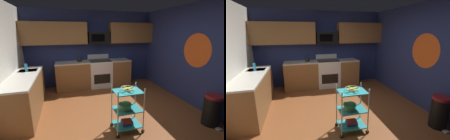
# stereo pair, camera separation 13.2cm
# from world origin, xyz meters

# --- Properties ---
(floor) EXTENTS (4.40, 4.80, 0.04)m
(floor) POSITION_xyz_m (0.00, 0.00, -0.02)
(floor) COLOR brown
(floor) RESTS_ON ground
(wall_back) EXTENTS (4.52, 0.06, 2.60)m
(wall_back) POSITION_xyz_m (0.00, 2.43, 1.30)
(wall_back) COLOR navy
(wall_back) RESTS_ON ground
(wall_right) EXTENTS (0.06, 4.80, 2.60)m
(wall_right) POSITION_xyz_m (2.23, 0.00, 1.30)
(wall_right) COLOR navy
(wall_right) RESTS_ON ground
(wall_flower_decal) EXTENTS (0.00, 0.84, 0.84)m
(wall_flower_decal) POSITION_xyz_m (2.20, -0.01, 1.45)
(wall_flower_decal) COLOR #E5591E
(counter_run) EXTENTS (3.47, 2.64, 0.92)m
(counter_run) POSITION_xyz_m (-0.86, 1.51, 0.46)
(counter_run) COLOR brown
(counter_run) RESTS_ON ground
(oven_range) EXTENTS (0.76, 0.65, 1.10)m
(oven_range) POSITION_xyz_m (0.20, 2.10, 0.48)
(oven_range) COLOR white
(oven_range) RESTS_ON ground
(upper_cabinets) EXTENTS (4.40, 0.33, 0.70)m
(upper_cabinets) POSITION_xyz_m (-0.04, 2.23, 1.85)
(upper_cabinets) COLOR brown
(microwave) EXTENTS (0.70, 0.39, 0.40)m
(microwave) POSITION_xyz_m (0.20, 2.21, 1.70)
(microwave) COLOR black
(rolling_cart) EXTENTS (0.59, 0.40, 0.91)m
(rolling_cart) POSITION_xyz_m (0.14, -0.55, 0.45)
(rolling_cart) COLOR silver
(rolling_cart) RESTS_ON ground
(fruit_bowl) EXTENTS (0.27, 0.27, 0.07)m
(fruit_bowl) POSITION_xyz_m (0.14, -0.55, 0.88)
(fruit_bowl) COLOR silver
(fruit_bowl) RESTS_ON rolling_cart
(mixing_bowl_large) EXTENTS (0.25, 0.25, 0.11)m
(mixing_bowl_large) POSITION_xyz_m (0.09, -0.55, 0.52)
(mixing_bowl_large) COLOR #387F4C
(mixing_bowl_large) RESTS_ON rolling_cart
(book_stack) EXTENTS (0.22, 0.17, 0.07)m
(book_stack) POSITION_xyz_m (0.14, -0.55, 0.16)
(book_stack) COLOR #1E4C8C
(book_stack) RESTS_ON rolling_cart
(kettle) EXTENTS (0.21, 0.18, 0.26)m
(kettle) POSITION_xyz_m (-0.49, 2.10, 1.00)
(kettle) COLOR black
(kettle) RESTS_ON counter_run
(dish_soap_bottle) EXTENTS (0.06, 0.06, 0.20)m
(dish_soap_bottle) POSITION_xyz_m (-1.91, 1.21, 1.02)
(dish_soap_bottle) COLOR #2D8CBF
(dish_soap_bottle) RESTS_ON counter_run
(trash_can) EXTENTS (0.34, 0.42, 0.66)m
(trash_can) POSITION_xyz_m (1.90, -0.89, 0.33)
(trash_can) COLOR black
(trash_can) RESTS_ON ground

